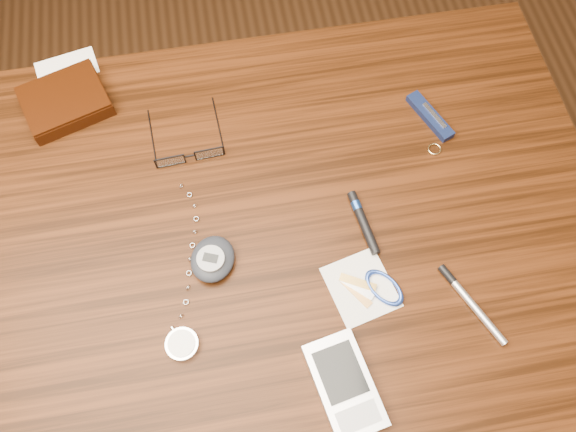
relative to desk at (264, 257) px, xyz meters
The scene contains 12 objects.
ground 0.65m from the desk, ahead, with size 3.80×3.80×0.00m, color #472814.
desk is the anchor object (origin of this frame).
wallet_and_card 0.39m from the desk, 135.23° to the left, with size 0.15×0.18×0.03m.
eyeglasses 0.20m from the desk, 122.20° to the left, with size 0.11×0.11×0.02m.
gold_ring 0.31m from the desk, 17.67° to the left, with size 0.02×0.02×0.00m, color #E5BE74.
pocket_watch 0.21m from the desk, 132.63° to the right, with size 0.06×0.25×0.01m.
pda_phone 0.26m from the desk, 72.72° to the right, with size 0.09×0.14×0.02m.
pedometer 0.14m from the desk, 154.67° to the right, with size 0.08×0.09×0.03m.
notepad_keys 0.20m from the desk, 38.43° to the right, with size 0.11×0.11×0.01m.
pocket_knife 0.34m from the desk, 26.80° to the left, with size 0.06×0.09×0.01m.
silver_pen 0.31m from the desk, 29.37° to the right, with size 0.06×0.12×0.01m.
black_blue_pen 0.18m from the desk, ahead, with size 0.03×0.10×0.01m.
Camera 1 is at (-0.02, -0.31, 1.48)m, focal length 35.00 mm.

